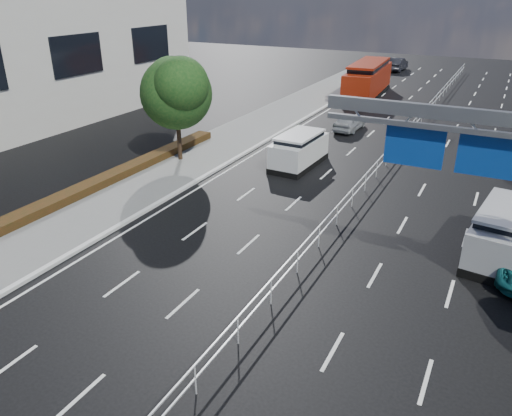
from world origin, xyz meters
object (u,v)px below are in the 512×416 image
at_px(white_minivan, 299,150).
at_px(silver_minivan, 506,233).
at_px(near_car_dark, 397,64).
at_px(red_bus, 368,79).
at_px(near_car_silver, 350,121).

bearing_deg(white_minivan, silver_minivan, -27.16).
xyz_separation_m(white_minivan, near_car_dark, (-3.12, 41.09, -0.18)).
bearing_deg(near_car_dark, red_bus, 94.99).
height_order(red_bus, near_car_dark, red_bus).
height_order(white_minivan, near_car_dark, white_minivan).
bearing_deg(white_minivan, near_car_silver, 90.78).
relative_size(near_car_dark, silver_minivan, 0.91).
relative_size(white_minivan, red_bus, 0.42).
relative_size(near_car_silver, near_car_dark, 0.79).
bearing_deg(silver_minivan, red_bus, 122.99).
relative_size(red_bus, near_car_silver, 2.91).
bearing_deg(near_car_dark, near_car_silver, 97.78).
relative_size(white_minivan, near_car_silver, 1.21).
distance_m(white_minivan, near_car_silver, 9.60).
xyz_separation_m(red_bus, near_car_silver, (2.32, -13.18, -1.11)).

